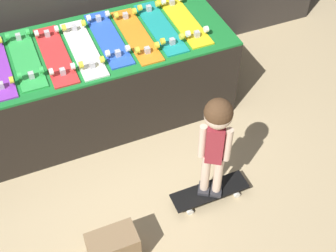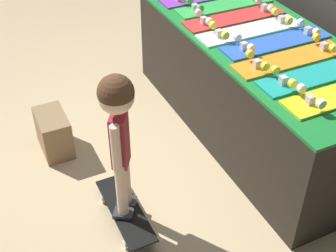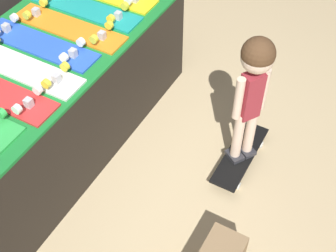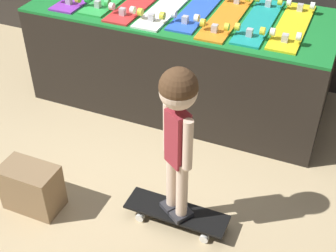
{
  "view_description": "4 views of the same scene",
  "coord_description": "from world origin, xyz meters",
  "px_view_note": "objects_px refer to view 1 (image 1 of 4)",
  "views": [
    {
      "loc": [
        -0.66,
        -2.51,
        3.11
      ],
      "look_at": [
        0.31,
        -0.2,
        0.44
      ],
      "focal_mm": 50.0,
      "sensor_mm": 36.0,
      "label": 1
    },
    {
      "loc": [
        2.37,
        -1.28,
        2.27
      ],
      "look_at": [
        0.27,
        -0.28,
        0.47
      ],
      "focal_mm": 50.0,
      "sensor_mm": 36.0,
      "label": 2
    },
    {
      "loc": [
        -1.54,
        -1.22,
        2.57
      ],
      "look_at": [
        0.19,
        -0.26,
        0.43
      ],
      "focal_mm": 50.0,
      "sensor_mm": 36.0,
      "label": 3
    },
    {
      "loc": [
        1.17,
        -2.44,
        2.16
      ],
      "look_at": [
        0.27,
        -0.32,
        0.42
      ],
      "focal_mm": 50.0,
      "sensor_mm": 36.0,
      "label": 4
    }
  ],
  "objects_px": {
    "skateboard_teal_on_rack": "(160,26)",
    "skateboard_on_floor": "(210,192)",
    "skateboard_blue_on_rack": "(108,37)",
    "skateboard_yellow_on_rack": "(184,20)",
    "skateboard_green_on_rack": "(25,58)",
    "storage_box": "(114,249)",
    "child": "(216,132)",
    "skateboard_red_on_rack": "(55,54)",
    "skateboard_orange_on_rack": "(136,35)",
    "skateboard_white_on_rack": "(83,48)"
  },
  "relations": [
    {
      "from": "skateboard_green_on_rack",
      "to": "skateboard_white_on_rack",
      "type": "xyz_separation_m",
      "value": [
        0.46,
        -0.06,
        0.0
      ]
    },
    {
      "from": "skateboard_blue_on_rack",
      "to": "skateboard_teal_on_rack",
      "type": "relative_size",
      "value": 1.0
    },
    {
      "from": "skateboard_white_on_rack",
      "to": "storage_box",
      "type": "distance_m",
      "value": 1.6
    },
    {
      "from": "child",
      "to": "skateboard_blue_on_rack",
      "type": "bearing_deg",
      "value": 138.41
    },
    {
      "from": "skateboard_blue_on_rack",
      "to": "skateboard_yellow_on_rack",
      "type": "bearing_deg",
      "value": -0.8
    },
    {
      "from": "skateboard_red_on_rack",
      "to": "skateboard_on_floor",
      "type": "relative_size",
      "value": 1.28
    },
    {
      "from": "skateboard_red_on_rack",
      "to": "skateboard_white_on_rack",
      "type": "height_order",
      "value": "same"
    },
    {
      "from": "storage_box",
      "to": "skateboard_on_floor",
      "type": "bearing_deg",
      "value": 14.31
    },
    {
      "from": "skateboard_white_on_rack",
      "to": "storage_box",
      "type": "height_order",
      "value": "skateboard_white_on_rack"
    },
    {
      "from": "skateboard_yellow_on_rack",
      "to": "skateboard_blue_on_rack",
      "type": "bearing_deg",
      "value": 179.2
    },
    {
      "from": "skateboard_red_on_rack",
      "to": "skateboard_white_on_rack",
      "type": "xyz_separation_m",
      "value": [
        0.23,
        -0.01,
        0.0
      ]
    },
    {
      "from": "skateboard_teal_on_rack",
      "to": "skateboard_on_floor",
      "type": "distance_m",
      "value": 1.45
    },
    {
      "from": "skateboard_green_on_rack",
      "to": "child",
      "type": "relative_size",
      "value": 0.82
    },
    {
      "from": "skateboard_teal_on_rack",
      "to": "skateboard_on_floor",
      "type": "xyz_separation_m",
      "value": [
        -0.1,
        -1.25,
        -0.72
      ]
    },
    {
      "from": "skateboard_yellow_on_rack",
      "to": "skateboard_on_floor",
      "type": "xyz_separation_m",
      "value": [
        -0.33,
        -1.27,
        -0.72
      ]
    },
    {
      "from": "skateboard_white_on_rack",
      "to": "skateboard_teal_on_rack",
      "type": "height_order",
      "value": "same"
    },
    {
      "from": "skateboard_blue_on_rack",
      "to": "skateboard_yellow_on_rack",
      "type": "distance_m",
      "value": 0.68
    },
    {
      "from": "skateboard_orange_on_rack",
      "to": "skateboard_on_floor",
      "type": "height_order",
      "value": "skateboard_orange_on_rack"
    },
    {
      "from": "skateboard_white_on_rack",
      "to": "storage_box",
      "type": "xyz_separation_m",
      "value": [
        -0.28,
        -1.44,
        -0.64
      ]
    },
    {
      "from": "skateboard_green_on_rack",
      "to": "child",
      "type": "distance_m",
      "value": 1.65
    },
    {
      "from": "skateboard_white_on_rack",
      "to": "child",
      "type": "xyz_separation_m",
      "value": [
        0.59,
        -1.22,
        -0.03
      ]
    },
    {
      "from": "skateboard_green_on_rack",
      "to": "skateboard_yellow_on_rack",
      "type": "distance_m",
      "value": 1.37
    },
    {
      "from": "skateboard_white_on_rack",
      "to": "skateboard_blue_on_rack",
      "type": "bearing_deg",
      "value": 13.65
    },
    {
      "from": "skateboard_on_floor",
      "to": "skateboard_red_on_rack",
      "type": "bearing_deg",
      "value": 123.5
    },
    {
      "from": "skateboard_blue_on_rack",
      "to": "storage_box",
      "type": "xyz_separation_m",
      "value": [
        -0.5,
        -1.5,
        -0.64
      ]
    },
    {
      "from": "skateboard_green_on_rack",
      "to": "skateboard_orange_on_rack",
      "type": "bearing_deg",
      "value": -3.28
    },
    {
      "from": "skateboard_green_on_rack",
      "to": "storage_box",
      "type": "relative_size",
      "value": 2.3
    },
    {
      "from": "skateboard_blue_on_rack",
      "to": "skateboard_orange_on_rack",
      "type": "relative_size",
      "value": 1.0
    },
    {
      "from": "skateboard_white_on_rack",
      "to": "skateboard_yellow_on_rack",
      "type": "distance_m",
      "value": 0.91
    },
    {
      "from": "skateboard_on_floor",
      "to": "child",
      "type": "distance_m",
      "value": 0.69
    },
    {
      "from": "skateboard_white_on_rack",
      "to": "skateboard_orange_on_rack",
      "type": "height_order",
      "value": "same"
    },
    {
      "from": "skateboard_red_on_rack",
      "to": "skateboard_yellow_on_rack",
      "type": "relative_size",
      "value": 1.0
    },
    {
      "from": "child",
      "to": "skateboard_teal_on_rack",
      "type": "bearing_deg",
      "value": 118.28
    },
    {
      "from": "skateboard_green_on_rack",
      "to": "skateboard_orange_on_rack",
      "type": "height_order",
      "value": "same"
    },
    {
      "from": "skateboard_blue_on_rack",
      "to": "storage_box",
      "type": "distance_m",
      "value": 1.7
    },
    {
      "from": "skateboard_white_on_rack",
      "to": "skateboard_yellow_on_rack",
      "type": "xyz_separation_m",
      "value": [
        0.91,
        0.05,
        0.0
      ]
    },
    {
      "from": "skateboard_blue_on_rack",
      "to": "child",
      "type": "height_order",
      "value": "child"
    },
    {
      "from": "skateboard_red_on_rack",
      "to": "skateboard_blue_on_rack",
      "type": "xyz_separation_m",
      "value": [
        0.46,
        0.05,
        0.0
      ]
    },
    {
      "from": "skateboard_green_on_rack",
      "to": "skateboard_white_on_rack",
      "type": "bearing_deg",
      "value": -7.03
    },
    {
      "from": "skateboard_white_on_rack",
      "to": "skateboard_yellow_on_rack",
      "type": "height_order",
      "value": "same"
    },
    {
      "from": "skateboard_on_floor",
      "to": "child",
      "type": "xyz_separation_m",
      "value": [
        0.0,
        0.0,
        0.69
      ]
    },
    {
      "from": "skateboard_yellow_on_rack",
      "to": "child",
      "type": "height_order",
      "value": "child"
    },
    {
      "from": "skateboard_green_on_rack",
      "to": "skateboard_on_floor",
      "type": "distance_m",
      "value": 1.8
    },
    {
      "from": "skateboard_yellow_on_rack",
      "to": "skateboard_teal_on_rack",
      "type": "bearing_deg",
      "value": -176.76
    },
    {
      "from": "skateboard_yellow_on_rack",
      "to": "storage_box",
      "type": "xyz_separation_m",
      "value": [
        -1.19,
        -1.49,
        -0.64
      ]
    },
    {
      "from": "skateboard_blue_on_rack",
      "to": "storage_box",
      "type": "bearing_deg",
      "value": -108.6
    },
    {
      "from": "skateboard_green_on_rack",
      "to": "skateboard_blue_on_rack",
      "type": "distance_m",
      "value": 0.68
    },
    {
      "from": "skateboard_red_on_rack",
      "to": "skateboard_yellow_on_rack",
      "type": "bearing_deg",
      "value": 1.91
    },
    {
      "from": "skateboard_teal_on_rack",
      "to": "skateboard_yellow_on_rack",
      "type": "bearing_deg",
      "value": 3.24
    },
    {
      "from": "skateboard_orange_on_rack",
      "to": "storage_box",
      "type": "distance_m",
      "value": 1.74
    }
  ]
}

